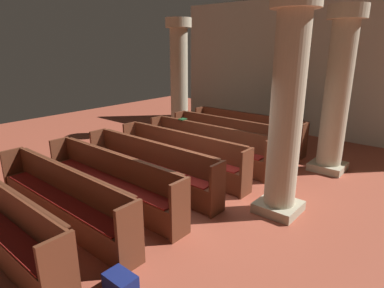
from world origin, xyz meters
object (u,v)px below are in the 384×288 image
at_px(pew_row_5, 111,179).
at_px(pillar_aisle_side, 338,90).
at_px(pew_row_6, 62,197).
at_px(pew_row_3, 181,153).
at_px(pillar_far_side, 179,76).
at_px(pew_row_2, 206,144).
at_px(pillar_aisle_rear, 287,106).
at_px(pew_row_1, 228,136).
at_px(hymn_book, 183,119).
at_px(pew_row_0, 246,129).
at_px(lectern, 281,128).
at_px(kneeler_box_navy, 121,284).
at_px(pew_row_4, 150,165).

xyz_separation_m(pew_row_5, pillar_aisle_side, (2.61, 4.54, 1.45)).
bearing_deg(pillar_aisle_side, pew_row_6, -115.23).
relative_size(pew_row_3, pillar_far_side, 0.96).
height_order(pew_row_2, pillar_aisle_rear, pillar_aisle_rear).
xyz_separation_m(pew_row_1, pillar_far_side, (-2.56, 0.79, 1.45)).
relative_size(pew_row_2, hymn_book, 16.82).
bearing_deg(pew_row_6, pew_row_5, 90.00).
xyz_separation_m(pillar_far_side, pillar_aisle_rear, (5.17, -2.98, 0.00)).
relative_size(pew_row_0, pillar_aisle_side, 0.96).
bearing_deg(lectern, pew_row_1, -107.37).
distance_m(pillar_far_side, kneeler_box_navy, 7.92).
height_order(pew_row_0, pew_row_1, same).
bearing_deg(pillar_aisle_rear, hymn_book, 159.03).
bearing_deg(pew_row_4, pew_row_5, -90.00).
height_order(pew_row_5, hymn_book, hymn_book).
distance_m(hymn_book, kneeler_box_navy, 5.55).
distance_m(pillar_aisle_side, pillar_aisle_rear, 2.74).
distance_m(pew_row_2, pew_row_3, 1.00).
bearing_deg(pew_row_1, hymn_book, -140.66).
relative_size(pew_row_6, pillar_aisle_rear, 0.96).
height_order(pew_row_4, pillar_aisle_rear, pillar_aisle_rear).
height_order(pew_row_3, pillar_aisle_side, pillar_aisle_side).
distance_m(pew_row_4, hymn_book, 2.44).
xyz_separation_m(pew_row_1, pew_row_6, (0.00, -4.98, 0.00)).
relative_size(pew_row_4, hymn_book, 16.82).
bearing_deg(kneeler_box_navy, pew_row_6, 168.92).
bearing_deg(kneeler_box_navy, pew_row_4, 130.43).
relative_size(pew_row_2, pew_row_3, 1.00).
height_order(pew_row_6, pillar_far_side, pillar_far_side).
height_order(pew_row_5, pillar_aisle_rear, pillar_aisle_rear).
xyz_separation_m(pew_row_4, pillar_aisle_rear, (2.61, 0.80, 1.45)).
relative_size(pew_row_1, pew_row_3, 1.00).
height_order(pew_row_4, kneeler_box_navy, pew_row_4).
bearing_deg(pillar_aisle_rear, pew_row_4, -162.90).
distance_m(pillar_aisle_side, lectern, 2.90).
bearing_deg(pillar_aisle_side, kneeler_box_navy, -95.49).
xyz_separation_m(pew_row_3, pew_row_5, (0.00, -1.99, 0.00)).
distance_m(pew_row_5, pillar_aisle_rear, 3.49).
bearing_deg(pillar_aisle_rear, pew_row_5, -145.41).
bearing_deg(pew_row_6, pew_row_0, 90.00).
xyz_separation_m(pillar_aisle_side, pillar_aisle_rear, (0.00, -2.74, 0.00)).
distance_m(pew_row_4, pillar_aisle_rear, 3.09).
height_order(pew_row_0, pillar_far_side, pillar_far_side).
xyz_separation_m(pew_row_3, pillar_aisle_rear, (2.61, -0.19, 1.45)).
height_order(pew_row_3, pillar_aisle_rear, pillar_aisle_rear).
bearing_deg(lectern, hymn_book, -119.74).
xyz_separation_m(pew_row_2, pillar_far_side, (-2.56, 1.79, 1.45)).
bearing_deg(pew_row_4, pew_row_0, 90.00).
bearing_deg(pew_row_5, pillar_far_side, 118.16).
bearing_deg(pillar_aisle_rear, pew_row_0, 129.34).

